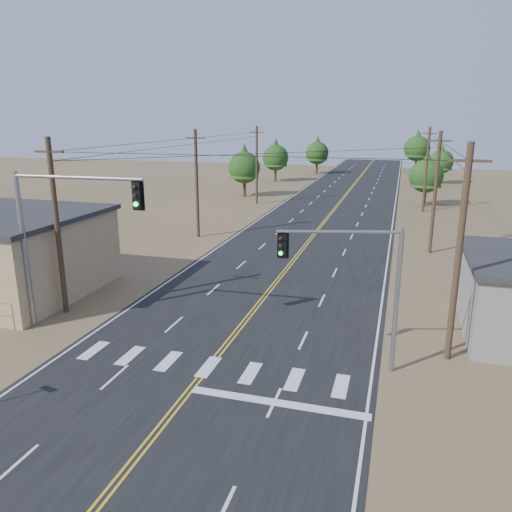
% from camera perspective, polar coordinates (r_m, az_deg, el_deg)
% --- Properties ---
extents(ground, '(220.00, 220.00, 0.00)m').
position_cam_1_polar(ground, '(17.43, -16.10, -24.12)').
color(ground, olive).
rests_on(ground, ground).
extents(road, '(15.00, 200.00, 0.02)m').
position_cam_1_polar(road, '(43.22, 5.31, 0.76)').
color(road, black).
rests_on(road, ground).
extents(utility_pole_left_near, '(1.80, 0.30, 10.00)m').
position_cam_1_polar(utility_pole_left_near, '(30.04, -21.77, 3.19)').
color(utility_pole_left_near, '#4C3826').
rests_on(utility_pole_left_near, ground).
extents(utility_pole_left_mid, '(1.80, 0.30, 10.00)m').
position_cam_1_polar(utility_pole_left_mid, '(47.17, -6.79, 8.28)').
color(utility_pole_left_mid, '#4C3826').
rests_on(utility_pole_left_mid, ground).
extents(utility_pole_left_far, '(1.80, 0.30, 10.00)m').
position_cam_1_polar(utility_pole_left_far, '(65.94, 0.08, 10.41)').
color(utility_pole_left_far, '#4C3826').
rests_on(utility_pole_left_far, ground).
extents(utility_pole_right_near, '(1.80, 0.30, 10.00)m').
position_cam_1_polar(utility_pole_right_near, '(23.95, 22.16, 0.24)').
color(utility_pole_right_near, '#4C3826').
rests_on(utility_pole_right_near, ground).
extents(utility_pole_right_mid, '(1.80, 0.30, 10.00)m').
position_cam_1_polar(utility_pole_right_mid, '(43.55, 19.79, 6.89)').
color(utility_pole_right_mid, '#4C3826').
rests_on(utility_pole_right_mid, ground).
extents(utility_pole_right_far, '(1.80, 0.30, 10.00)m').
position_cam_1_polar(utility_pole_right_far, '(63.40, 18.89, 9.39)').
color(utility_pole_right_far, '#4C3826').
rests_on(utility_pole_right_far, ground).
extents(signal_mast_left, '(7.19, 0.54, 8.38)m').
position_cam_1_polar(signal_mast_left, '(27.28, -21.86, 3.25)').
color(signal_mast_left, gray).
rests_on(signal_mast_left, ground).
extents(signal_mast_right, '(5.18, 1.63, 6.56)m').
position_cam_1_polar(signal_mast_right, '(21.72, 12.10, -2.33)').
color(signal_mast_right, gray).
rests_on(signal_mast_right, ground).
extents(tree_left_near, '(4.51, 4.51, 7.52)m').
position_cam_1_polar(tree_left_near, '(72.29, -1.35, 10.44)').
color(tree_left_near, '#3F2D1E').
rests_on(tree_left_near, ground).
extents(tree_left_mid, '(4.55, 4.55, 7.58)m').
position_cam_1_polar(tree_left_mid, '(90.03, 2.25, 11.45)').
color(tree_left_mid, '#3F2D1E').
rests_on(tree_left_mid, ground).
extents(tree_left_far, '(4.56, 4.56, 7.59)m').
position_cam_1_polar(tree_left_far, '(103.13, 7.01, 11.87)').
color(tree_left_far, '#3F2D1E').
rests_on(tree_left_far, ground).
extents(tree_right_near, '(4.21, 4.21, 7.01)m').
position_cam_1_polar(tree_right_near, '(67.47, 18.92, 9.00)').
color(tree_right_near, '#3F2D1E').
rests_on(tree_right_near, ground).
extents(tree_right_mid, '(4.11, 4.11, 6.84)m').
position_cam_1_polar(tree_right_mid, '(92.20, 20.42, 10.33)').
color(tree_right_mid, '#3F2D1E').
rests_on(tree_right_mid, ground).
extents(tree_right_far, '(5.27, 5.27, 8.78)m').
position_cam_1_polar(tree_right_far, '(111.61, 17.95, 11.89)').
color(tree_right_far, '#3F2D1E').
rests_on(tree_right_far, ground).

